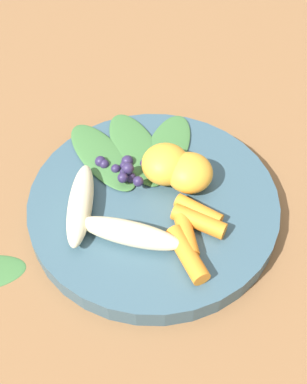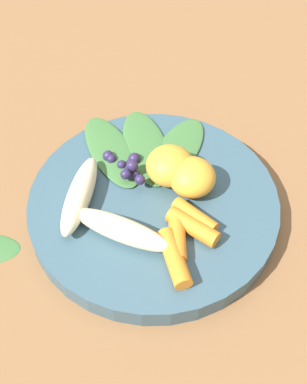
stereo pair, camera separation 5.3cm
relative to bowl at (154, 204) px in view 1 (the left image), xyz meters
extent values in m
plane|color=brown|center=(0.00, 0.00, -0.01)|extent=(2.40, 2.40, 0.00)
cylinder|color=#385666|center=(0.00, 0.00, 0.00)|extent=(0.29, 0.29, 0.03)
ellipsoid|color=beige|center=(-0.06, -0.03, 0.03)|extent=(0.09, 0.11, 0.03)
ellipsoid|color=beige|center=(-0.08, 0.03, 0.03)|extent=(0.09, 0.10, 0.03)
ellipsoid|color=#F4A833|center=(0.03, 0.02, 0.03)|extent=(0.06, 0.06, 0.04)
ellipsoid|color=#F4A833|center=(0.04, -0.01, 0.03)|extent=(0.05, 0.05, 0.04)
cylinder|color=orange|center=(-0.02, -0.09, 0.02)|extent=(0.03, 0.07, 0.02)
cylinder|color=orange|center=(-0.01, -0.07, 0.02)|extent=(0.04, 0.05, 0.02)
cylinder|color=orange|center=(0.01, -0.06, 0.02)|extent=(0.04, 0.06, 0.02)
cylinder|color=orange|center=(0.02, -0.05, 0.02)|extent=(0.03, 0.06, 0.02)
sphere|color=#2D234C|center=(-0.02, 0.08, 0.02)|extent=(0.01, 0.01, 0.01)
sphere|color=#2D234C|center=(0.01, 0.06, 0.02)|extent=(0.01, 0.01, 0.01)
sphere|color=#2D234C|center=(0.01, 0.06, 0.02)|extent=(0.01, 0.01, 0.01)
sphere|color=#2D234C|center=(0.02, 0.04, 0.02)|extent=(0.01, 0.01, 0.01)
sphere|color=#2D234C|center=(-0.01, 0.04, 0.02)|extent=(0.01, 0.01, 0.01)
sphere|color=#2D234C|center=(-0.02, 0.07, 0.02)|extent=(0.01, 0.01, 0.01)
sphere|color=#2D234C|center=(-0.02, 0.03, 0.03)|extent=(0.01, 0.01, 0.01)
sphere|color=#2D234C|center=(0.00, 0.06, 0.02)|extent=(0.01, 0.01, 0.01)
sphere|color=#2D234C|center=(-0.01, 0.06, 0.02)|extent=(0.01, 0.01, 0.01)
sphere|color=#2D234C|center=(-0.01, 0.04, 0.02)|extent=(0.01, 0.01, 0.01)
sphere|color=#2D234C|center=(-0.01, 0.04, 0.03)|extent=(0.01, 0.01, 0.01)
sphere|color=#2D234C|center=(-0.01, 0.02, 0.03)|extent=(0.01, 0.01, 0.01)
cylinder|color=white|center=(0.00, 0.08, 0.01)|extent=(0.04, 0.04, 0.00)
ellipsoid|color=#3D7038|center=(0.06, 0.05, 0.02)|extent=(0.13, 0.11, 0.00)
ellipsoid|color=#3D7038|center=(0.03, 0.07, 0.02)|extent=(0.09, 0.14, 0.00)
ellipsoid|color=#3D7038|center=(-0.01, 0.09, 0.02)|extent=(0.06, 0.14, 0.00)
camera|label=1|loc=(-0.21, -0.26, 0.43)|focal=44.05mm
camera|label=2|loc=(-0.16, -0.29, 0.43)|focal=44.05mm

